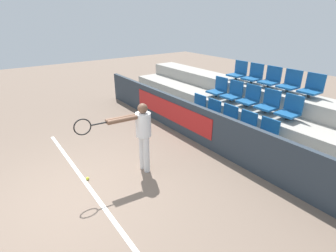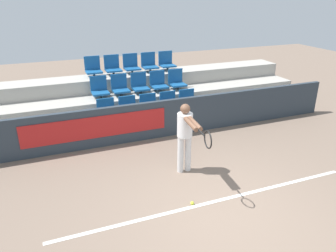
{
  "view_description": "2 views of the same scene",
  "coord_description": "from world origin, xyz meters",
  "px_view_note": "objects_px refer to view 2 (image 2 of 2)",
  "views": [
    {
      "loc": [
        4.27,
        -0.91,
        3.17
      ],
      "look_at": [
        -0.12,
        2.26,
        0.85
      ],
      "focal_mm": 28.0,
      "sensor_mm": 36.0,
      "label": 1
    },
    {
      "loc": [
        -2.64,
        -4.08,
        3.66
      ],
      "look_at": [
        -0.2,
        2.14,
        0.86
      ],
      "focal_mm": 35.0,
      "sensor_mm": 36.0,
      "label": 2
    }
  ],
  "objects_px": {
    "stadium_chair_0": "(107,112)",
    "stadium_chair_11": "(113,67)",
    "stadium_chair_4": "(188,102)",
    "stadium_chair_8": "(159,83)",
    "stadium_chair_5": "(100,89)",
    "stadium_chair_13": "(149,64)",
    "stadium_chair_2": "(149,107)",
    "stadium_chair_3": "(169,104)",
    "stadium_chair_6": "(120,87)",
    "tennis_ball": "(192,203)",
    "stadium_chair_1": "(128,109)",
    "stadium_chair_12": "(131,65)",
    "stadium_chair_9": "(177,81)",
    "tennis_player": "(186,132)",
    "stadium_chair_10": "(93,68)",
    "stadium_chair_7": "(140,85)",
    "stadium_chair_14": "(167,62)"
  },
  "relations": [
    {
      "from": "stadium_chair_13",
      "to": "stadium_chair_6",
      "type": "bearing_deg",
      "value": -144.13
    },
    {
      "from": "stadium_chair_2",
      "to": "stadium_chair_14",
      "type": "bearing_deg",
      "value": 55.33
    },
    {
      "from": "stadium_chair_5",
      "to": "stadium_chair_10",
      "type": "bearing_deg",
      "value": 90.0
    },
    {
      "from": "stadium_chair_5",
      "to": "stadium_chair_11",
      "type": "distance_m",
      "value": 1.12
    },
    {
      "from": "tennis_ball",
      "to": "stadium_chair_5",
      "type": "bearing_deg",
      "value": 99.76
    },
    {
      "from": "stadium_chair_2",
      "to": "stadium_chair_13",
      "type": "distance_m",
      "value": 1.99
    },
    {
      "from": "stadium_chair_3",
      "to": "tennis_ball",
      "type": "xyz_separation_m",
      "value": [
        -0.99,
        -3.68,
        -0.62
      ]
    },
    {
      "from": "stadium_chair_1",
      "to": "stadium_chair_5",
      "type": "relative_size",
      "value": 1.0
    },
    {
      "from": "stadium_chair_1",
      "to": "stadium_chair_4",
      "type": "relative_size",
      "value": 1.0
    },
    {
      "from": "stadium_chair_7",
      "to": "stadium_chair_8",
      "type": "bearing_deg",
      "value": 0.0
    },
    {
      "from": "tennis_ball",
      "to": "stadium_chair_11",
      "type": "bearing_deg",
      "value": 92.0
    },
    {
      "from": "stadium_chair_5",
      "to": "tennis_ball",
      "type": "height_order",
      "value": "stadium_chair_5"
    },
    {
      "from": "stadium_chair_4",
      "to": "stadium_chair_14",
      "type": "bearing_deg",
      "value": 90.0
    },
    {
      "from": "stadium_chair_0",
      "to": "stadium_chair_11",
      "type": "xyz_separation_m",
      "value": [
        0.59,
        1.71,
        0.82
      ]
    },
    {
      "from": "stadium_chair_5",
      "to": "stadium_chair_13",
      "type": "relative_size",
      "value": 1.0
    },
    {
      "from": "stadium_chair_9",
      "to": "tennis_ball",
      "type": "relative_size",
      "value": 8.89
    },
    {
      "from": "stadium_chair_7",
      "to": "stadium_chair_9",
      "type": "distance_m",
      "value": 1.18
    },
    {
      "from": "stadium_chair_7",
      "to": "tennis_player",
      "type": "height_order",
      "value": "tennis_player"
    },
    {
      "from": "stadium_chair_5",
      "to": "stadium_chair_10",
      "type": "height_order",
      "value": "stadium_chair_10"
    },
    {
      "from": "stadium_chair_4",
      "to": "stadium_chair_11",
      "type": "xyz_separation_m",
      "value": [
        -1.77,
        1.71,
        0.82
      ]
    },
    {
      "from": "stadium_chair_10",
      "to": "stadium_chair_14",
      "type": "bearing_deg",
      "value": 0.0
    },
    {
      "from": "stadium_chair_9",
      "to": "tennis_player",
      "type": "bearing_deg",
      "value": -109.82
    },
    {
      "from": "stadium_chair_7",
      "to": "stadium_chair_8",
      "type": "relative_size",
      "value": 1.0
    },
    {
      "from": "stadium_chair_13",
      "to": "tennis_ball",
      "type": "xyz_separation_m",
      "value": [
        -0.99,
        -5.39,
        -1.43
      ]
    },
    {
      "from": "stadium_chair_0",
      "to": "stadium_chair_3",
      "type": "xyz_separation_m",
      "value": [
        1.77,
        0.0,
        0.0
      ]
    },
    {
      "from": "tennis_player",
      "to": "stadium_chair_0",
      "type": "bearing_deg",
      "value": 119.01
    },
    {
      "from": "stadium_chair_8",
      "to": "tennis_ball",
      "type": "height_order",
      "value": "stadium_chair_8"
    },
    {
      "from": "stadium_chair_2",
      "to": "stadium_chair_4",
      "type": "relative_size",
      "value": 1.0
    },
    {
      "from": "stadium_chair_3",
      "to": "stadium_chair_12",
      "type": "relative_size",
      "value": 1.0
    },
    {
      "from": "stadium_chair_4",
      "to": "stadium_chair_5",
      "type": "height_order",
      "value": "stadium_chair_5"
    },
    {
      "from": "tennis_player",
      "to": "stadium_chair_7",
      "type": "bearing_deg",
      "value": 94.46
    },
    {
      "from": "stadium_chair_1",
      "to": "tennis_ball",
      "type": "relative_size",
      "value": 8.89
    },
    {
      "from": "stadium_chair_5",
      "to": "tennis_ball",
      "type": "distance_m",
      "value": 4.71
    },
    {
      "from": "stadium_chair_0",
      "to": "stadium_chair_3",
      "type": "distance_m",
      "value": 1.77
    },
    {
      "from": "stadium_chair_6",
      "to": "stadium_chair_13",
      "type": "bearing_deg",
      "value": 35.87
    },
    {
      "from": "stadium_chair_1",
      "to": "stadium_chair_11",
      "type": "bearing_deg",
      "value": 90.0
    },
    {
      "from": "stadium_chair_10",
      "to": "stadium_chair_11",
      "type": "xyz_separation_m",
      "value": [
        0.59,
        0.0,
        0.0
      ]
    },
    {
      "from": "stadium_chair_9",
      "to": "tennis_ball",
      "type": "bearing_deg",
      "value": -109.28
    },
    {
      "from": "stadium_chair_1",
      "to": "stadium_chair_0",
      "type": "bearing_deg",
      "value": 180.0
    },
    {
      "from": "stadium_chair_6",
      "to": "stadium_chair_3",
      "type": "bearing_deg",
      "value": -35.87
    },
    {
      "from": "stadium_chair_11",
      "to": "stadium_chair_5",
      "type": "bearing_deg",
      "value": -124.67
    },
    {
      "from": "stadium_chair_2",
      "to": "stadium_chair_1",
      "type": "bearing_deg",
      "value": 180.0
    },
    {
      "from": "stadium_chair_4",
      "to": "stadium_chair_13",
      "type": "height_order",
      "value": "stadium_chair_13"
    },
    {
      "from": "stadium_chair_14",
      "to": "stadium_chair_13",
      "type": "bearing_deg",
      "value": 180.0
    },
    {
      "from": "stadium_chair_11",
      "to": "stadium_chair_13",
      "type": "distance_m",
      "value": 1.18
    },
    {
      "from": "stadium_chair_12",
      "to": "stadium_chair_13",
      "type": "height_order",
      "value": "same"
    },
    {
      "from": "stadium_chair_0",
      "to": "stadium_chair_12",
      "type": "height_order",
      "value": "stadium_chair_12"
    },
    {
      "from": "stadium_chair_0",
      "to": "stadium_chair_12",
      "type": "distance_m",
      "value": 2.24
    },
    {
      "from": "stadium_chair_2",
      "to": "stadium_chair_3",
      "type": "relative_size",
      "value": 1.0
    },
    {
      "from": "stadium_chair_4",
      "to": "stadium_chair_8",
      "type": "bearing_deg",
      "value": 124.67
    }
  ]
}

